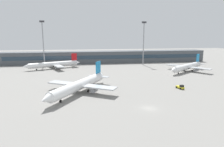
# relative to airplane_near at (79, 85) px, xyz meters

# --- Properties ---
(ground_plane) EXTENTS (400.00, 400.00, 0.00)m
(ground_plane) POSITION_rel_airplane_near_xyz_m (20.65, 20.78, -3.07)
(ground_plane) COLOR gray
(terminal_building) EXTENTS (156.37, 12.13, 9.00)m
(terminal_building) POSITION_rel_airplane_near_xyz_m (20.65, 80.35, 1.43)
(terminal_building) COLOR #4C5156
(terminal_building) RESTS_ON ground_plane
(airplane_near) EXTENTS (26.42, 36.18, 10.08)m
(airplane_near) POSITION_rel_airplane_near_xyz_m (0.00, 0.00, 0.00)
(airplane_near) COLOR white
(airplane_near) RESTS_ON ground_plane
(airplane_mid) EXTENTS (32.26, 25.53, 9.39)m
(airplane_mid) POSITION_rel_airplane_near_xyz_m (63.22, 35.25, -0.21)
(airplane_mid) COLOR white
(airplane_mid) RESTS_ON ground_plane
(airplane_far) EXTENTS (34.88, 25.11, 9.14)m
(airplane_far) POSITION_rel_airplane_near_xyz_m (-16.78, 57.65, -0.29)
(airplane_far) COLOR white
(airplane_far) RESTS_ON ground_plane
(baggage_tug_yellow) EXTENTS (2.56, 3.87, 1.75)m
(baggage_tug_yellow) POSITION_rel_airplane_near_xyz_m (40.55, -0.35, -2.28)
(baggage_tug_yellow) COLOR yellow
(baggage_tug_yellow) RESTS_ON ground_plane
(floodlight_tower_west) EXTENTS (3.20, 0.80, 30.59)m
(floodlight_tower_west) POSITION_rel_airplane_near_xyz_m (45.16, 64.46, 14.31)
(floodlight_tower_west) COLOR gray
(floodlight_tower_west) RESTS_ON ground_plane
(floodlight_tower_east) EXTENTS (3.20, 0.80, 30.91)m
(floodlight_tower_east) POSITION_rel_airplane_near_xyz_m (-24.47, 70.85, 14.48)
(floodlight_tower_east) COLOR gray
(floodlight_tower_east) RESTS_ON ground_plane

